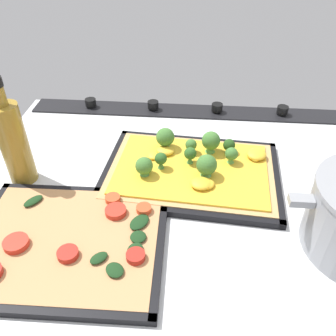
{
  "coord_description": "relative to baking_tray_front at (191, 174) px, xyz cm",
  "views": [
    {
      "loc": [
        -2.39,
        52.71,
        44.94
      ],
      "look_at": [
        1.92,
        0.57,
        4.2
      ],
      "focal_mm": 37.93,
      "sensor_mm": 36.0,
      "label": 1
    }
  ],
  "objects": [
    {
      "name": "ground_plane",
      "position": [
        2.44,
        2.86,
        -1.87
      ],
      "size": [
        82.1,
        64.6,
        3.0
      ],
      "primitive_type": "cube",
      "color": "silver"
    },
    {
      "name": "baking_tray_back",
      "position": [
        19.38,
        19.5,
        0.0
      ],
      "size": [
        31.82,
        26.2,
        1.3
      ],
      "color": "black",
      "rests_on": "ground_plane"
    },
    {
      "name": "veggie_pizza_back",
      "position": [
        18.98,
        19.46,
        0.71
      ],
      "size": [
        29.37,
        23.76,
        1.9
      ],
      "color": "tan",
      "rests_on": "baking_tray_back"
    },
    {
      "name": "broccoli_pizza",
      "position": [
        -0.13,
        -0.63,
        1.58
      ],
      "size": [
        33.69,
        24.46,
        6.06
      ],
      "color": "tan",
      "rests_on": "baking_tray_front"
    },
    {
      "name": "baking_tray_front",
      "position": [
        0.0,
        0.0,
        0.0
      ],
      "size": [
        36.26,
        27.03,
        1.3
      ],
      "color": "black",
      "rests_on": "ground_plane"
    },
    {
      "name": "oil_bottle",
      "position": [
        32.85,
        3.78,
        8.41
      ],
      "size": [
        5.14,
        5.14,
        21.29
      ],
      "color": "olive",
      "rests_on": "ground_plane"
    },
    {
      "name": "stove_control_panel",
      "position": [
        2.44,
        -25.94,
        0.18
      ],
      "size": [
        78.81,
        7.0,
        2.6
      ],
      "color": "black",
      "rests_on": "ground_plane"
    }
  ]
}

